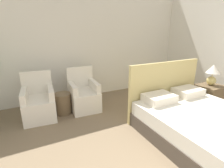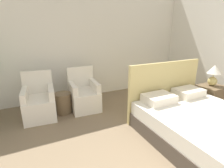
# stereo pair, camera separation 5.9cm
# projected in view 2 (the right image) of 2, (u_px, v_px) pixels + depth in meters

# --- Properties ---
(wall_back) EXTENTS (10.00, 0.06, 2.90)m
(wall_back) POSITION_uv_depth(u_px,v_px,m) (75.00, 40.00, 4.18)
(wall_back) COLOR silver
(wall_back) RESTS_ON ground_plane
(bed) EXTENTS (1.63, 2.11, 1.11)m
(bed) POSITION_uv_depth(u_px,v_px,m) (206.00, 127.00, 2.69)
(bed) COLOR #4C4238
(bed) RESTS_ON ground_plane
(armchair_near_window_left) EXTENTS (0.63, 0.73, 0.89)m
(armchair_near_window_left) POSITION_uv_depth(u_px,v_px,m) (40.00, 104.00, 3.46)
(armchair_near_window_left) COLOR silver
(armchair_near_window_left) RESTS_ON ground_plane
(armchair_near_window_right) EXTENTS (0.62, 0.71, 0.89)m
(armchair_near_window_right) POSITION_uv_depth(u_px,v_px,m) (84.00, 96.00, 3.84)
(armchair_near_window_right) COLOR silver
(armchair_near_window_right) RESTS_ON ground_plane
(nightstand) EXTENTS (0.48, 0.46, 0.54)m
(nightstand) POSITION_uv_depth(u_px,v_px,m) (210.00, 98.00, 3.78)
(nightstand) COLOR brown
(nightstand) RESTS_ON ground_plane
(table_lamp) EXTENTS (0.27, 0.27, 0.44)m
(table_lamp) POSITION_uv_depth(u_px,v_px,m) (214.00, 73.00, 3.65)
(table_lamp) COLOR tan
(table_lamp) RESTS_ON nightstand
(side_table) EXTENTS (0.35, 0.35, 0.43)m
(side_table) POSITION_uv_depth(u_px,v_px,m) (63.00, 103.00, 3.66)
(side_table) COLOR brown
(side_table) RESTS_ON ground_plane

